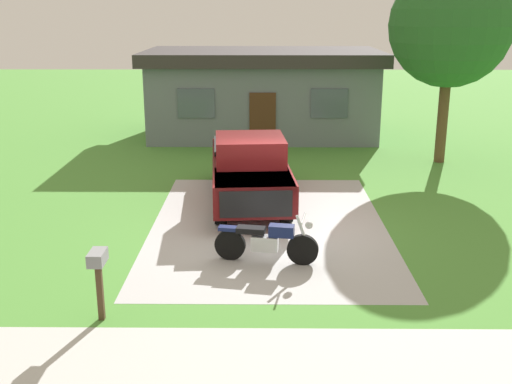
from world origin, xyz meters
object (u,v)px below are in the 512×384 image
Objects in this scene: motorcycle at (267,241)px; pickup_truck at (249,167)px; mailbox at (98,267)px; neighbor_house at (263,92)px; shade_tree at (451,26)px.

pickup_truck is (-0.46, 4.36, 0.48)m from motorcycle.
mailbox reaches higher than motorcycle.
motorcycle is at bearing -89.65° from neighbor_house.
shade_tree reaches higher than mailbox.
shade_tree is (8.96, 11.50, 3.61)m from mailbox.
neighbor_house reaches higher than mailbox.
motorcycle is at bearing -83.99° from pickup_truck.
motorcycle is 0.38× the size of pickup_truck.
mailbox is 0.13× the size of neighbor_house.
motorcycle is at bearing -124.22° from shade_tree.
pickup_truck is 8.79m from shade_tree.
mailbox is 15.02m from shade_tree.
motorcycle is 0.23× the size of neighbor_house.
shade_tree is (6.55, 4.60, 3.63)m from pickup_truck.
mailbox is 16.52m from neighbor_house.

